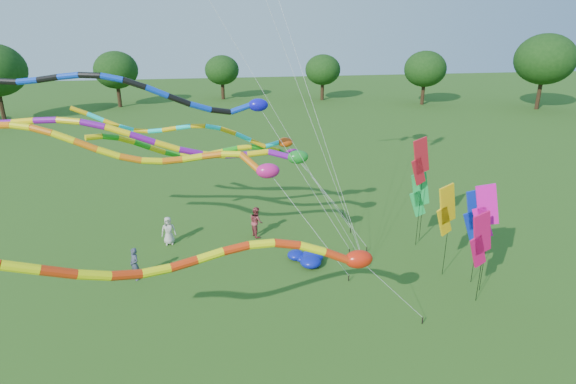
{
  "coord_description": "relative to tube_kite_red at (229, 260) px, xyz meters",
  "views": [
    {
      "loc": [
        -4.24,
        -15.36,
        11.54
      ],
      "look_at": [
        -1.44,
        2.59,
        4.8
      ],
      "focal_mm": 30.0,
      "sensor_mm": 36.0,
      "label": 1
    }
  ],
  "objects": [
    {
      "name": "ground",
      "position": [
        4.0,
        1.56,
        -4.15
      ],
      "size": [
        160.0,
        160.0,
        0.0
      ],
      "primitive_type": "plane",
      "color": "#245015",
      "rests_on": "ground"
    },
    {
      "name": "tree_ring",
      "position": [
        7.11,
        4.24,
        1.65
      ],
      "size": [
        120.16,
        119.64,
        9.65
      ],
      "color": "#382314",
      "rests_on": "ground"
    },
    {
      "name": "tube_kite_red",
      "position": [
        0.0,
        0.0,
        0.0
      ],
      "size": [
        14.94,
        3.28,
        6.43
      ],
      "rotation": [
        0.0,
        0.0,
        0.17
      ],
      "color": "black",
      "rests_on": "ground"
    },
    {
      "name": "tube_kite_orange",
      "position": [
        -2.4,
        6.33,
        1.84
      ],
      "size": [
        15.3,
        2.79,
        8.0
      ],
      "rotation": [
        0.0,
        0.0,
        -0.19
      ],
      "color": "black",
      "rests_on": "ground"
    },
    {
      "name": "tube_kite_purple",
      "position": [
        -2.0,
        8.19,
        1.85
      ],
      "size": [
        17.92,
        1.86,
        8.0
      ],
      "rotation": [
        0.0,
        0.0,
        -0.08
      ],
      "color": "black",
      "rests_on": "ground"
    },
    {
      "name": "tube_kite_blue",
      "position": [
        -2.99,
        7.41,
        4.25
      ],
      "size": [
        16.7,
        1.37,
        10.08
      ],
      "rotation": [
        0.0,
        0.0,
        -0.01
      ],
      "color": "black",
      "rests_on": "ground"
    },
    {
      "name": "tube_kite_cyan",
      "position": [
        -0.62,
        10.27,
        1.76
      ],
      "size": [
        13.93,
        1.65,
        7.79
      ],
      "rotation": [
        0.0,
        0.0,
        -0.05
      ],
      "color": "black",
      "rests_on": "ground"
    },
    {
      "name": "tube_kite_green",
      "position": [
        0.36,
        10.46,
        0.77
      ],
      "size": [
        13.05,
        3.4,
        6.92
      ],
      "rotation": [
        0.0,
        0.0,
        0.25
      ],
      "color": "black",
      "rests_on": "ground"
    },
    {
      "name": "banner_pole_green",
      "position": [
        10.17,
        8.35,
        -1.47
      ],
      "size": [
        1.16,
        0.14,
        3.93
      ],
      "rotation": [
        0.0,
        0.0,
        0.05
      ],
      "color": "black",
      "rests_on": "ground"
    },
    {
      "name": "banner_pole_red",
      "position": [
        9.79,
        7.83,
        0.48
      ],
      "size": [
        1.13,
        0.43,
        5.91
      ],
      "rotation": [
        0.0,
        0.0,
        0.31
      ],
      "color": "black",
      "rests_on": "ground"
    },
    {
      "name": "banner_pole_blue_b",
      "position": [
        10.76,
        3.91,
        -0.82
      ],
      "size": [
        1.16,
        0.15,
        4.59
      ],
      "rotation": [
        0.0,
        0.0,
        -0.06
      ],
      "color": "black",
      "rests_on": "ground"
    },
    {
      "name": "banner_pole_magenta_b",
      "position": [
        10.78,
        3.25,
        -0.37
      ],
      "size": [
        1.14,
        0.4,
        5.04
      ],
      "rotation": [
        0.0,
        0.0,
        -0.28
      ],
      "color": "black",
      "rests_on": "ground"
    },
    {
      "name": "banner_pole_orange",
      "position": [
        9.79,
        4.68,
        -0.83
      ],
      "size": [
        1.12,
        0.45,
        4.58
      ],
      "rotation": [
        0.0,
        0.0,
        0.33
      ],
      "color": "black",
      "rests_on": "ground"
    },
    {
      "name": "banner_pole_magenta_a",
      "position": [
        10.21,
        2.39,
        -1.22
      ],
      "size": [
        1.14,
        0.36,
        4.19
      ],
      "rotation": [
        0.0,
        0.0,
        0.25
      ],
      "color": "black",
      "rests_on": "ground"
    },
    {
      "name": "blue_nylon_heap",
      "position": [
        4.04,
        6.87,
        -3.89
      ],
      "size": [
        1.92,
        1.76,
        0.59
      ],
      "color": "#0C189E",
      "rests_on": "ground"
    },
    {
      "name": "person_a",
      "position": [
        -2.94,
        10.04,
        -3.38
      ],
      "size": [
        0.8,
        0.56,
        1.54
      ],
      "primitive_type": "imported",
      "rotation": [
        0.0,
        0.0,
        0.1
      ],
      "color": "beige",
      "rests_on": "ground"
    },
    {
      "name": "person_b",
      "position": [
        -4.19,
        6.53,
        -3.36
      ],
      "size": [
        0.64,
        0.68,
        1.57
      ],
      "primitive_type": "imported",
      "rotation": [
        0.0,
        0.0,
        -0.94
      ],
      "color": "#3C3F54",
      "rests_on": "ground"
    },
    {
      "name": "person_c",
      "position": [
        1.76,
        10.3,
        -3.29
      ],
      "size": [
        0.87,
        0.99,
        1.71
      ],
      "primitive_type": "imported",
      "rotation": [
        0.0,
        0.0,
        1.88
      ],
      "color": "#98373D",
      "rests_on": "ground"
    }
  ]
}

